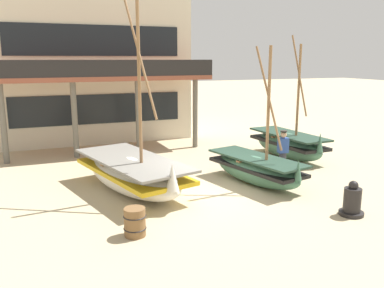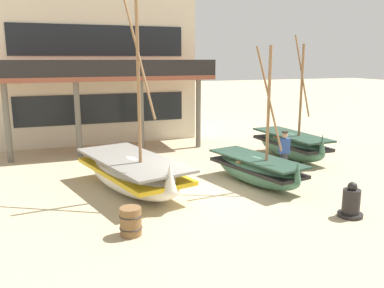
{
  "view_description": "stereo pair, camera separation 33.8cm",
  "coord_description": "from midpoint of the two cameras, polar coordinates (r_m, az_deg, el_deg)",
  "views": [
    {
      "loc": [
        -4.94,
        -11.21,
        4.2
      ],
      "look_at": [
        0.0,
        1.0,
        1.4
      ],
      "focal_mm": 37.76,
      "sensor_mm": 36.0,
      "label": 1
    },
    {
      "loc": [
        -4.63,
        -11.33,
        4.2
      ],
      "look_at": [
        0.0,
        1.0,
        1.4
      ],
      "focal_mm": 37.76,
      "sensor_mm": 36.0,
      "label": 2
    }
  ],
  "objects": [
    {
      "name": "wooden_barrel",
      "position": [
        9.98,
        -7.67,
        -10.79
      ],
      "size": [
        0.56,
        0.56,
        0.7
      ],
      "color": "brown",
      "rests_on": "ground"
    },
    {
      "name": "fisherman_by_hull",
      "position": [
        14.84,
        13.48,
        -1.45
      ],
      "size": [
        0.38,
        0.26,
        1.68
      ],
      "color": "#33333D",
      "rests_on": "ground"
    },
    {
      "name": "harbor_building_main",
      "position": [
        23.26,
        -13.59,
        13.67
      ],
      "size": [
        10.1,
        9.14,
        10.03
      ],
      "color": "beige",
      "rests_on": "ground"
    },
    {
      "name": "fishing_boat_centre_large",
      "position": [
        13.11,
        -7.66,
        -4.02
      ],
      "size": [
        3.04,
        5.17,
        6.31
      ],
      "color": "silver",
      "rests_on": "ground"
    },
    {
      "name": "fishing_boat_near_left",
      "position": [
        13.88,
        9.81,
        -3.5
      ],
      "size": [
        2.06,
        3.96,
        4.6
      ],
      "color": "#427056",
      "rests_on": "ground"
    },
    {
      "name": "ground_plane",
      "position": [
        12.94,
        2.32,
        -6.94
      ],
      "size": [
        120.0,
        120.0,
        0.0
      ],
      "primitive_type": "plane",
      "color": "tan"
    },
    {
      "name": "fishing_boat_far_right",
      "position": [
        17.71,
        14.35,
        -0.09
      ],
      "size": [
        1.61,
        4.04,
        5.13
      ],
      "color": "#427056",
      "rests_on": "ground"
    },
    {
      "name": "capstan_winch",
      "position": [
        11.85,
        22.32,
        -7.73
      ],
      "size": [
        0.67,
        0.67,
        0.97
      ],
      "color": "black",
      "rests_on": "ground"
    }
  ]
}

